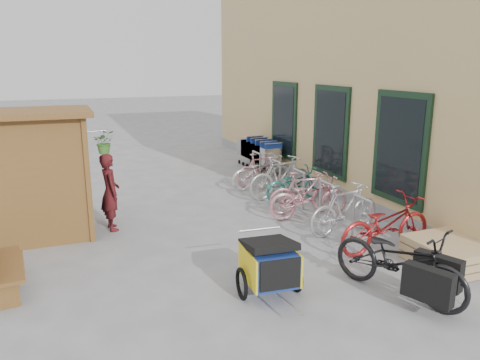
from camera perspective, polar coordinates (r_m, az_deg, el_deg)
name	(u,v)px	position (r m, az deg, el deg)	size (l,w,h in m)	color
ground	(245,261)	(7.95, 0.65, -9.79)	(80.00, 80.00, 0.00)	#98989B
building	(396,53)	(14.55, 18.46, 14.44)	(6.07, 13.00, 7.00)	tan
kiosk	(28,157)	(9.36, -24.43, 2.55)	(2.49, 1.65, 2.40)	brown
bike_rack	(298,185)	(10.78, 7.14, -0.56)	(0.05, 5.35, 0.86)	#A5A8AD
pallet_stack	(448,253)	(8.41, 24.07, -8.18)	(1.00, 1.20, 0.40)	tan
bench	(0,262)	(7.59, -27.21, -8.92)	(0.58, 1.44, 0.89)	brown
shopping_carts	(258,151)	(14.47, 2.21, 3.59)	(0.57, 2.25, 1.02)	silver
child_trailer	(269,263)	(6.70, 3.61, -10.01)	(0.91, 1.50, 0.87)	#1B3C96
cargo_bike	(401,262)	(6.99, 19.03, -9.40)	(1.39, 2.13, 1.06)	black
person_kiosk	(110,192)	(9.50, -15.55, -1.43)	(0.56, 0.37, 1.53)	maroon
bike_0	(386,224)	(8.54, 17.34, -5.17)	(0.66, 1.89, 0.99)	maroon
bike_1	(345,209)	(9.22, 12.65, -3.43)	(0.47, 1.66, 1.00)	#B5B6BA
bike_2	(309,197)	(10.02, 8.39, -2.04)	(0.62, 1.77, 0.93)	#CD848E
bike_3	(304,193)	(10.28, 7.83, -1.54)	(0.45, 1.58, 0.95)	#CD848E
bike_4	(295,184)	(11.29, 6.68, -0.46)	(0.54, 1.54, 0.81)	#1D766B
bike_5	(281,177)	(11.41, 5.02, 0.37)	(0.50, 1.76, 1.06)	#B1B2AD
bike_6	(261,172)	(12.26, 2.59, 0.98)	(0.59, 1.70, 0.89)	#B1B2AD
bike_7	(260,169)	(12.62, 2.45, 1.35)	(0.42, 1.48, 0.89)	#CD848E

